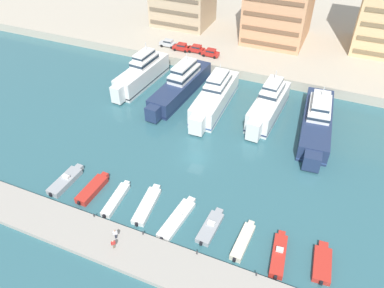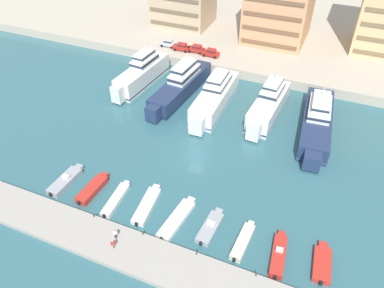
{
  "view_description": "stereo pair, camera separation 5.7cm",
  "coord_description": "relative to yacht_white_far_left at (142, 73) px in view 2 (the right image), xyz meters",
  "views": [
    {
      "loc": [
        17.93,
        -44.18,
        42.12
      ],
      "look_at": [
        -0.95,
        0.4,
        2.5
      ],
      "focal_mm": 35.0,
      "sensor_mm": 36.0,
      "label": 1
    },
    {
      "loc": [
        17.98,
        -44.16,
        42.12
      ],
      "look_at": [
        -0.95,
        0.4,
        2.5
      ],
      "focal_mm": 35.0,
      "sensor_mm": 36.0,
      "label": 2
    }
  ],
  "objects": [
    {
      "name": "car_red_mid_left",
      "position": [
        6.63,
        14.98,
        0.51
      ],
      "size": [
        4.13,
        1.99,
        1.8
      ],
      "color": "red",
      "rests_on": "quay_promenade"
    },
    {
      "name": "bollard_west_mid",
      "position": [
        20.05,
        -36.3,
        -1.6
      ],
      "size": [
        0.2,
        0.2,
        0.61
      ],
      "color": "#2D2D33",
      "rests_on": "pier_dock"
    },
    {
      "name": "bollard_east_mid",
      "position": [
        27.91,
        -36.3,
        -1.6
      ],
      "size": [
        0.2,
        0.2,
        0.61
      ],
      "color": "#2D2D33",
      "rests_on": "pier_dock"
    },
    {
      "name": "car_silver_far_left",
      "position": [
        -1.0,
        15.21,
        0.51
      ],
      "size": [
        4.1,
        1.93,
        1.8
      ],
      "color": "#B7BCC1",
      "rests_on": "quay_promenade"
    },
    {
      "name": "yacht_navy_center",
      "position": [
        37.74,
        -2.46,
        -0.5
      ],
      "size": [
        6.7,
        23.39,
        7.68
      ],
      "color": "navy",
      "rests_on": "ground"
    },
    {
      "name": "pedestrian_near_edge",
      "position": [
        17.61,
        -39.67,
        -0.99
      ],
      "size": [
        0.44,
        0.48,
        1.58
      ],
      "color": "#7A6B56",
      "rests_on": "pier_dock"
    },
    {
      "name": "motorboat_grey_far_left",
      "position": [
        3.78,
        -31.83,
        -2.14
      ],
      "size": [
        2.32,
        7.37,
        1.41
      ],
      "color": "#9EA3A8",
      "rests_on": "ground"
    },
    {
      "name": "ground_plane",
      "position": [
        20.42,
        -18.38,
        -2.63
      ],
      "size": [
        400.0,
        400.0,
        0.0
      ],
      "primitive_type": "plane",
      "color": "#336670"
    },
    {
      "name": "motorboat_red_right",
      "position": [
        37.63,
        -32.15,
        -2.14
      ],
      "size": [
        2.34,
        7.34,
        1.4
      ],
      "color": "red",
      "rests_on": "ground"
    },
    {
      "name": "motorboat_white_mid_left",
      "position": [
        13.11,
        -32.02,
        -2.24
      ],
      "size": [
        1.94,
        7.54,
        0.84
      ],
      "color": "white",
      "rests_on": "ground"
    },
    {
      "name": "bollard_west",
      "position": [
        12.19,
        -36.3,
        -1.6
      ],
      "size": [
        0.2,
        0.2,
        0.61
      ],
      "color": "#2D2D33",
      "rests_on": "pier_dock"
    },
    {
      "name": "car_red_left",
      "position": [
        2.93,
        14.52,
        0.51
      ],
      "size": [
        4.16,
        2.04,
        1.8
      ],
      "color": "red",
      "rests_on": "quay_promenade"
    },
    {
      "name": "yacht_white_far_left",
      "position": [
        0.0,
        0.0,
        0.0
      ],
      "size": [
        5.38,
        19.05,
        8.74
      ],
      "color": "white",
      "rests_on": "ground"
    },
    {
      "name": "motorboat_white_center_left",
      "position": [
        17.93,
        -31.24,
        -2.24
      ],
      "size": [
        2.61,
        8.12,
        0.85
      ],
      "color": "white",
      "rests_on": "ground"
    },
    {
      "name": "pier_dock",
      "position": [
        20.42,
        -39.08,
        -2.28
      ],
      "size": [
        120.0,
        6.06,
        0.71
      ],
      "primitive_type": "cube",
      "color": "#A8A399",
      "rests_on": "ground"
    },
    {
      "name": "quay_promenade",
      "position": [
        20.42,
        45.38,
        -1.55
      ],
      "size": [
        180.0,
        70.0,
        2.17
      ],
      "primitive_type": "cube",
      "color": "#BCB29E",
      "rests_on": "ground"
    },
    {
      "name": "car_red_center_left",
      "position": [
        10.54,
        14.33,
        0.51
      ],
      "size": [
        4.11,
        1.95,
        1.8
      ],
      "color": "red",
      "rests_on": "quay_promenade"
    },
    {
      "name": "pedestrian_mid_deck",
      "position": [
        17.01,
        -38.22,
        -0.94
      ],
      "size": [
        0.54,
        0.45,
        1.66
      ],
      "color": "#282D3D",
      "rests_on": "pier_dock"
    },
    {
      "name": "motorboat_red_left",
      "position": [
        8.72,
        -31.7,
        -2.12
      ],
      "size": [
        2.12,
        7.03,
        1.02
      ],
      "color": "red",
      "rests_on": "ground"
    },
    {
      "name": "bollard_east",
      "position": [
        35.77,
        -36.3,
        -1.6
      ],
      "size": [
        0.2,
        0.2,
        0.61
      ],
      "color": "#2D2D33",
      "rests_on": "pier_dock"
    },
    {
      "name": "yacht_white_mid_left",
      "position": [
        17.8,
        -2.46,
        -0.15
      ],
      "size": [
        5.06,
        20.53,
        8.36
      ],
      "color": "white",
      "rests_on": "ground"
    },
    {
      "name": "motorboat_red_far_right",
      "position": [
        42.99,
        -31.19,
        -2.23
      ],
      "size": [
        2.62,
        6.36,
        0.85
      ],
      "color": "red",
      "rests_on": "ground"
    },
    {
      "name": "motorboat_cream_mid_right",
      "position": [
        32.79,
        -31.91,
        -2.17
      ],
      "size": [
        1.86,
        6.97,
        0.93
      ],
      "color": "beige",
      "rests_on": "ground"
    },
    {
      "name": "yacht_white_center_left",
      "position": [
        28.4,
        -1.47,
        0.03
      ],
      "size": [
        5.27,
        18.12,
        8.86
      ],
      "color": "white",
      "rests_on": "ground"
    },
    {
      "name": "motorboat_grey_center_right",
      "position": [
        27.92,
        -31.34,
        -2.23
      ],
      "size": [
        2.24,
        6.78,
        1.2
      ],
      "color": "#9EA3A8",
      "rests_on": "ground"
    },
    {
      "name": "yacht_navy_left",
      "position": [
        9.58,
        -0.65,
        -0.31
      ],
      "size": [
        6.06,
        23.07,
        8.2
      ],
      "color": "navy",
      "rests_on": "ground"
    },
    {
      "name": "motorboat_white_center",
      "position": [
        23.05,
        -31.79,
        -2.27
      ],
      "size": [
        2.82,
        8.72,
        1.08
      ],
      "color": "white",
      "rests_on": "ground"
    }
  ]
}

